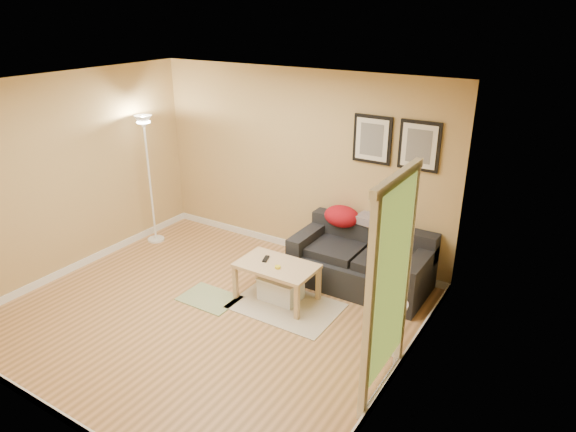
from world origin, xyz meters
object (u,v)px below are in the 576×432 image
(storage_bin, at_px, (281,288))
(book_stack, at_px, (390,299))
(floor_lamp, at_px, (150,184))
(side_table, at_px, (386,328))
(sofa, at_px, (361,259))
(coffee_table, at_px, (277,282))

(storage_bin, xyz_separation_m, book_stack, (1.48, -0.30, 0.49))
(floor_lamp, bearing_deg, side_table, -10.34)
(sofa, height_order, side_table, sofa)
(book_stack, bearing_deg, coffee_table, 156.55)
(floor_lamp, bearing_deg, book_stack, -10.10)
(coffee_table, xyz_separation_m, floor_lamp, (-2.50, 0.44, 0.67))
(coffee_table, distance_m, storage_bin, 0.10)
(side_table, xyz_separation_m, book_stack, (0.01, 0.02, 0.34))
(side_table, relative_size, floor_lamp, 0.32)
(coffee_table, distance_m, book_stack, 1.60)
(sofa, distance_m, book_stack, 1.42)
(side_table, bearing_deg, storage_bin, 168.02)
(storage_bin, relative_size, floor_lamp, 0.26)
(sofa, relative_size, floor_lamp, 0.88)
(side_table, bearing_deg, sofa, 124.96)
(sofa, relative_size, storage_bin, 3.43)
(coffee_table, distance_m, floor_lamp, 2.63)
(coffee_table, height_order, side_table, side_table)
(coffee_table, xyz_separation_m, storage_bin, (0.05, 0.02, -0.08))
(storage_bin, bearing_deg, coffee_table, -160.76)
(coffee_table, bearing_deg, sofa, 37.65)
(sofa, bearing_deg, coffee_table, -129.88)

